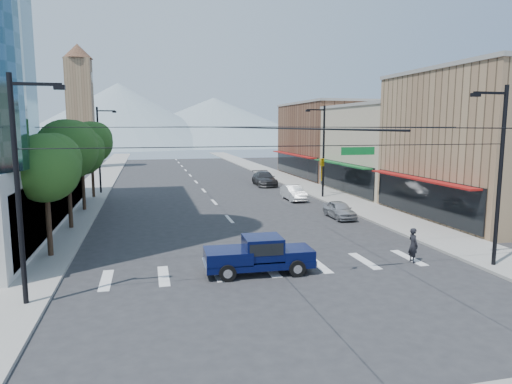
# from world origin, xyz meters

# --- Properties ---
(ground) EXTENTS (160.00, 160.00, 0.00)m
(ground) POSITION_xyz_m (0.00, 0.00, 0.00)
(ground) COLOR #28282B
(ground) RESTS_ON ground
(sidewalk_left) EXTENTS (4.00, 120.00, 0.15)m
(sidewalk_left) POSITION_xyz_m (-12.00, 40.00, 0.07)
(sidewalk_left) COLOR gray
(sidewalk_left) RESTS_ON ground
(sidewalk_right) EXTENTS (4.00, 120.00, 0.15)m
(sidewalk_right) POSITION_xyz_m (12.00, 40.00, 0.07)
(sidewalk_right) COLOR gray
(sidewalk_right) RESTS_ON ground
(shop_near) EXTENTS (12.00, 14.00, 11.00)m
(shop_near) POSITION_xyz_m (20.00, 10.00, 5.50)
(shop_near) COLOR #8C6B4C
(shop_near) RESTS_ON ground
(shop_mid) EXTENTS (12.00, 14.00, 9.00)m
(shop_mid) POSITION_xyz_m (20.00, 24.00, 4.50)
(shop_mid) COLOR tan
(shop_mid) RESTS_ON ground
(shop_far) EXTENTS (12.00, 18.00, 10.00)m
(shop_far) POSITION_xyz_m (20.00, 40.00, 5.00)
(shop_far) COLOR brown
(shop_far) RESTS_ON ground
(clock_tower) EXTENTS (4.80, 4.80, 20.40)m
(clock_tower) POSITION_xyz_m (-16.50, 62.00, 10.64)
(clock_tower) COLOR #8C6B4C
(clock_tower) RESTS_ON ground
(mountain_left) EXTENTS (80.00, 80.00, 22.00)m
(mountain_left) POSITION_xyz_m (-15.00, 150.00, 11.00)
(mountain_left) COLOR gray
(mountain_left) RESTS_ON ground
(mountain_right) EXTENTS (90.00, 90.00, 18.00)m
(mountain_right) POSITION_xyz_m (20.00, 160.00, 9.00)
(mountain_right) COLOR gray
(mountain_right) RESTS_ON ground
(tree_near) EXTENTS (3.65, 3.64, 6.71)m
(tree_near) POSITION_xyz_m (-11.07, 6.10, 4.99)
(tree_near) COLOR black
(tree_near) RESTS_ON ground
(tree_midnear) EXTENTS (4.09, 4.09, 7.52)m
(tree_midnear) POSITION_xyz_m (-11.07, 13.10, 5.59)
(tree_midnear) COLOR black
(tree_midnear) RESTS_ON ground
(tree_midfar) EXTENTS (3.65, 3.64, 6.71)m
(tree_midfar) POSITION_xyz_m (-11.07, 20.10, 4.99)
(tree_midfar) COLOR black
(tree_midfar) RESTS_ON ground
(tree_far) EXTENTS (4.09, 4.09, 7.52)m
(tree_far) POSITION_xyz_m (-11.07, 27.10, 5.59)
(tree_far) COLOR black
(tree_far) RESTS_ON ground
(signal_rig) EXTENTS (21.80, 0.20, 9.00)m
(signal_rig) POSITION_xyz_m (0.19, -1.00, 4.64)
(signal_rig) COLOR black
(signal_rig) RESTS_ON ground
(lamp_pole_nw) EXTENTS (2.00, 0.25, 9.00)m
(lamp_pole_nw) POSITION_xyz_m (-10.67, 30.00, 4.94)
(lamp_pole_nw) COLOR black
(lamp_pole_nw) RESTS_ON ground
(lamp_pole_ne) EXTENTS (2.00, 0.25, 9.00)m
(lamp_pole_ne) POSITION_xyz_m (10.67, 22.00, 4.94)
(lamp_pole_ne) COLOR black
(lamp_pole_ne) RESTS_ON ground
(pickup_truck) EXTENTS (5.37, 2.21, 1.80)m
(pickup_truck) POSITION_xyz_m (-0.91, 0.91, 0.94)
(pickup_truck) COLOR #070E3A
(pickup_truck) RESTS_ON ground
(pedestrian) EXTENTS (0.44, 0.67, 1.83)m
(pedestrian) POSITION_xyz_m (7.36, 0.76, 0.91)
(pedestrian) COLOR black
(pedestrian) RESTS_ON ground
(parked_car_near) EXTENTS (1.62, 3.90, 1.32)m
(parked_car_near) POSITION_xyz_m (8.34, 12.35, 0.66)
(parked_car_near) COLOR #9FA0A4
(parked_car_near) RESTS_ON ground
(parked_car_mid) EXTENTS (1.50, 4.30, 1.42)m
(parked_car_mid) POSITION_xyz_m (7.60, 21.45, 0.71)
(parked_car_mid) COLOR silver
(parked_car_mid) RESTS_ON ground
(parked_car_far) EXTENTS (2.48, 5.72, 1.64)m
(parked_car_far) POSITION_xyz_m (7.60, 32.64, 0.82)
(parked_car_far) COLOR #2D2D2F
(parked_car_far) RESTS_ON ground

